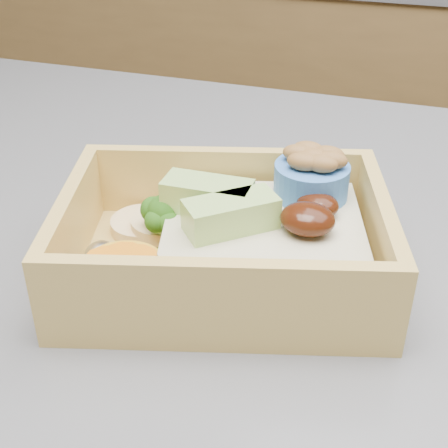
% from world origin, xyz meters
% --- Properties ---
extents(bento_box, '(0.23, 0.19, 0.07)m').
position_xyz_m(bento_box, '(-0.01, -0.02, 0.94)').
color(bento_box, tan).
rests_on(bento_box, island).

